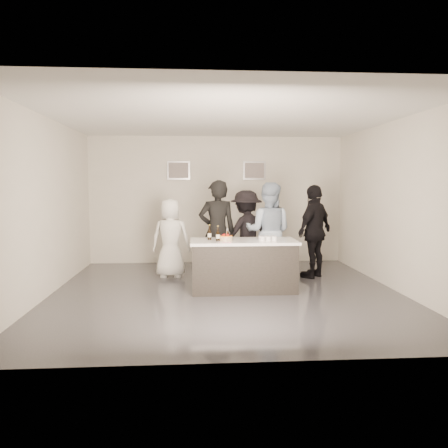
% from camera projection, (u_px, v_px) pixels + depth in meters
% --- Properties ---
extents(floor, '(6.00, 6.00, 0.00)m').
position_uv_depth(floor, '(226.00, 292.00, 7.58)').
color(floor, '#3D3D42').
rests_on(floor, ground).
extents(ceiling, '(6.00, 6.00, 0.00)m').
position_uv_depth(ceiling, '(226.00, 117.00, 7.31)').
color(ceiling, white).
extents(wall_back, '(6.00, 0.04, 3.00)m').
position_uv_depth(wall_back, '(217.00, 200.00, 10.43)').
color(wall_back, silver).
rests_on(wall_back, ground).
extents(wall_front, '(6.00, 0.04, 3.00)m').
position_uv_depth(wall_front, '(248.00, 221.00, 4.47)').
color(wall_front, silver).
rests_on(wall_front, ground).
extents(wall_left, '(0.04, 6.00, 3.00)m').
position_uv_depth(wall_left, '(46.00, 207.00, 7.24)').
color(wall_left, silver).
rests_on(wall_left, ground).
extents(wall_right, '(0.04, 6.00, 3.00)m').
position_uv_depth(wall_right, '(396.00, 206.00, 7.66)').
color(wall_right, silver).
rests_on(wall_right, ground).
extents(picture_left, '(0.54, 0.04, 0.44)m').
position_uv_depth(picture_left, '(179.00, 170.00, 10.27)').
color(picture_left, '#B2B2B7').
rests_on(picture_left, wall_back).
extents(picture_right, '(0.54, 0.04, 0.44)m').
position_uv_depth(picture_right, '(254.00, 171.00, 10.40)').
color(picture_right, '#B2B2B7').
rests_on(picture_right, wall_back).
extents(bar_counter, '(1.86, 0.86, 0.90)m').
position_uv_depth(bar_counter, '(243.00, 265.00, 7.69)').
color(bar_counter, white).
rests_on(bar_counter, ground).
extents(cake, '(0.24, 0.24, 0.08)m').
position_uv_depth(cake, '(226.00, 239.00, 7.54)').
color(cake, orange).
rests_on(cake, bar_counter).
extents(beer_bottle_a, '(0.07, 0.07, 0.26)m').
position_uv_depth(beer_bottle_a, '(209.00, 233.00, 7.65)').
color(beer_bottle_a, black).
rests_on(beer_bottle_a, bar_counter).
extents(beer_bottle_b, '(0.07, 0.07, 0.26)m').
position_uv_depth(beer_bottle_b, '(218.00, 234.00, 7.46)').
color(beer_bottle_b, black).
rests_on(beer_bottle_b, bar_counter).
extents(tumbler_cluster, '(0.30, 0.19, 0.08)m').
position_uv_depth(tumbler_cluster, '(268.00, 238.00, 7.58)').
color(tumbler_cluster, orange).
rests_on(tumbler_cluster, bar_counter).
extents(candles, '(0.24, 0.08, 0.01)m').
position_uv_depth(candles, '(225.00, 243.00, 7.28)').
color(candles, pink).
rests_on(candles, bar_counter).
extents(person_main_black, '(0.76, 0.55, 1.95)m').
position_uv_depth(person_main_black, '(217.00, 231.00, 8.32)').
color(person_main_black, black).
rests_on(person_main_black, ground).
extents(person_main_blue, '(1.11, 0.98, 1.91)m').
position_uv_depth(person_main_blue, '(268.00, 231.00, 8.53)').
color(person_main_blue, '#99AEC8').
rests_on(person_main_blue, ground).
extents(person_guest_left, '(0.82, 0.58, 1.59)m').
position_uv_depth(person_guest_left, '(171.00, 238.00, 8.78)').
color(person_guest_left, white).
rests_on(person_guest_left, ground).
extents(person_guest_right, '(1.10, 1.09, 1.87)m').
position_uv_depth(person_guest_right, '(315.00, 231.00, 8.76)').
color(person_guest_right, black).
rests_on(person_guest_right, ground).
extents(person_guest_back, '(1.30, 1.11, 1.75)m').
position_uv_depth(person_guest_back, '(246.00, 232.00, 9.09)').
color(person_guest_back, black).
rests_on(person_guest_back, ground).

